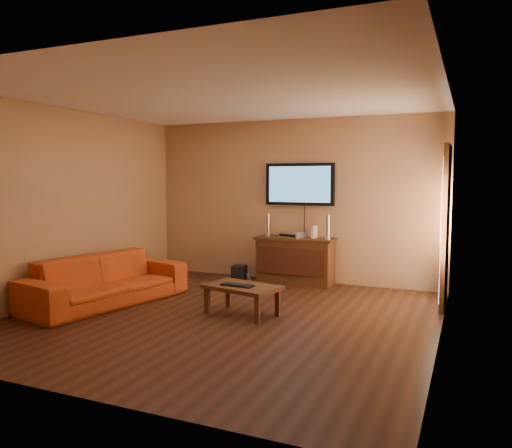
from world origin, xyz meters
The scene contains 14 objects.
ground_plane centered at (0.00, 0.00, 0.00)m, with size 5.00×5.00×0.00m, color black.
room_walls centered at (0.00, 0.62, 1.69)m, with size 5.00×5.00×5.00m.
french_door centered at (2.46, 1.70, 1.05)m, with size 0.07×1.02×2.22m.
media_console centered at (0.15, 2.25, 0.38)m, with size 1.29×0.49×0.76m.
television centered at (0.15, 2.45, 1.62)m, with size 1.17×0.08×0.69m.
coffee_table centered at (0.15, 0.19, 0.32)m, with size 1.02×0.74×0.38m.
sofa centered at (-1.80, -0.05, 0.45)m, with size 2.28×0.66×0.89m, color #BE4215.
speaker_left centered at (-0.34, 2.26, 0.93)m, with size 0.10×0.10×0.37m.
speaker_right centered at (0.69, 2.24, 0.94)m, with size 0.11×0.11×0.39m.
av_receiver centered at (0.11, 2.23, 0.80)m, with size 0.38×0.27×0.09m, color silver.
game_console centered at (0.46, 2.29, 0.86)m, with size 0.04×0.15×0.20m, color white.
subwoofer centered at (-0.85, 2.21, 0.12)m, with size 0.23×0.23×0.23m, color black.
bottle centered at (-0.56, 1.95, 0.09)m, with size 0.07×0.07×0.19m.
keyboard centered at (0.11, 0.12, 0.39)m, with size 0.44×0.19×0.03m.
Camera 1 is at (2.76, -5.42, 1.72)m, focal length 35.00 mm.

